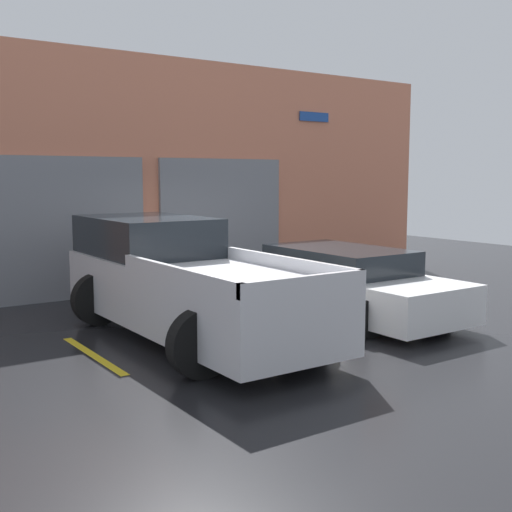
% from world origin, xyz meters
% --- Properties ---
extents(ground_plane, '(28.00, 28.00, 0.00)m').
position_xyz_m(ground_plane, '(0.00, 0.00, 0.00)').
color(ground_plane, black).
extents(shophouse_building, '(15.36, 0.68, 4.93)m').
position_xyz_m(shophouse_building, '(-0.01, 3.29, 2.44)').
color(shophouse_building, '#D17A5B').
rests_on(shophouse_building, ground).
extents(pickup_truck, '(2.45, 5.48, 1.76)m').
position_xyz_m(pickup_truck, '(-1.52, -0.84, 0.84)').
color(pickup_truck, silver).
rests_on(pickup_truck, ground).
extents(sedan_white, '(2.17, 4.59, 1.18)m').
position_xyz_m(sedan_white, '(1.52, -1.12, 0.57)').
color(sedan_white, white).
rests_on(sedan_white, ground).
extents(parking_stripe_far_left, '(0.12, 2.20, 0.01)m').
position_xyz_m(parking_stripe_far_left, '(-3.05, -1.15, 0.00)').
color(parking_stripe_far_left, gold).
rests_on(parking_stripe_far_left, ground).
extents(parking_stripe_left, '(0.12, 2.20, 0.01)m').
position_xyz_m(parking_stripe_left, '(0.00, -1.15, 0.00)').
color(parking_stripe_left, gold).
rests_on(parking_stripe_left, ground).
extents(parking_stripe_centre, '(0.12, 2.20, 0.01)m').
position_xyz_m(parking_stripe_centre, '(3.05, -1.15, 0.00)').
color(parking_stripe_centre, gold).
rests_on(parking_stripe_centre, ground).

